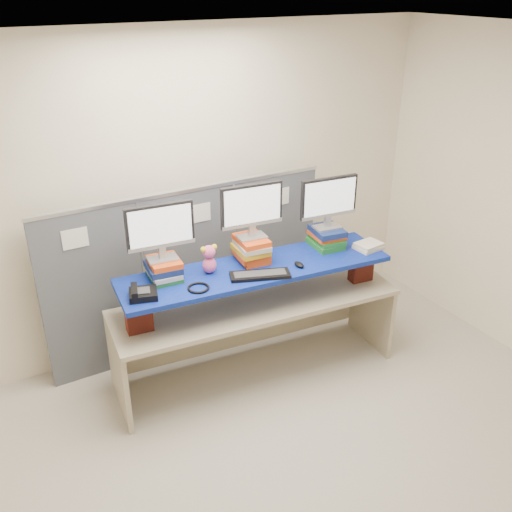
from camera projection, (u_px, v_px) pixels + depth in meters
room at (307, 296)px, 3.39m from camera, size 5.00×4.00×2.80m
cubicle_partition at (191, 270)px, 5.05m from camera, size 2.60×0.06×1.53m
desk at (256, 315)px, 4.73m from camera, size 2.43×0.93×0.72m
brick_pier_left at (139, 315)px, 4.22m from camera, size 0.20×0.12×0.26m
brick_pier_right at (361, 266)px, 4.92m from camera, size 0.20×0.12×0.26m
blue_board at (256, 269)px, 4.54m from camera, size 2.24×0.77×0.04m
book_stack_left at (164, 269)px, 4.34m from camera, size 0.27×0.32×0.16m
book_stack_center at (251, 249)px, 4.59m from camera, size 0.27×0.33×0.21m
book_stack_right at (327, 237)px, 4.85m from camera, size 0.28×0.33×0.17m
monitor_left at (160, 229)px, 4.19m from camera, size 0.51×0.17×0.44m
monitor_center at (252, 208)px, 4.44m from camera, size 0.51×0.17×0.44m
monitor_right at (329, 200)px, 4.71m from camera, size 0.51×0.17×0.44m
keyboard at (260, 275)px, 4.39m from camera, size 0.49×0.31×0.03m
mouse at (299, 265)px, 4.54m from camera, size 0.09×0.12×0.03m
desk_phone at (142, 293)px, 4.10m from camera, size 0.24×0.23×0.08m
headset at (198, 288)px, 4.22m from camera, size 0.22×0.22×0.02m
plush_toy at (209, 259)px, 4.40m from camera, size 0.14×0.10×0.23m
binder_stack at (369, 246)px, 4.83m from camera, size 0.24×0.20×0.05m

